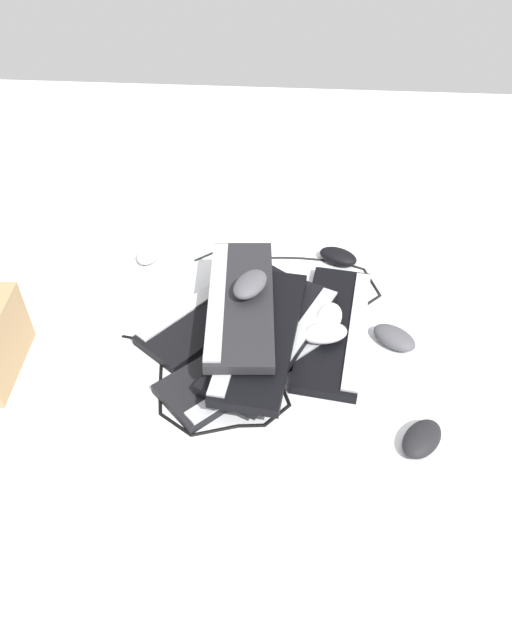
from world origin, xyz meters
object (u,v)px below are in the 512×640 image
Objects in this scene: keyboard_2 at (219,309)px; mouse_1 at (324,333)px; mouse_3 at (328,318)px; mouse_0 at (422,439)px; mouse_2 at (338,256)px; keyboard_3 at (273,339)px; keyboard_4 at (260,334)px; keyboard_1 at (335,328)px; mouse_4 at (394,338)px; mouse_6 at (250,284)px; keyboard_5 at (240,301)px; mouse_5 at (150,252)px; keyboard_0 at (251,362)px.

mouse_1 reaches higher than keyboard_2.
mouse_0 is at bearing 45.79° from mouse_3.
mouse_0 and mouse_2 have the same top height.
keyboard_3 is (0.13, 0.15, 0.03)m from keyboard_2.
keyboard_4 reaches higher than mouse_0.
mouse_3 reaches higher than keyboard_1.
keyboard_4 is 0.18m from mouse_3.
keyboard_1 is 4.15× the size of mouse_4.
mouse_6 reaches higher than mouse_4.
keyboard_4 is at bearing -178.54° from mouse_1.
mouse_6 reaches higher than mouse_0.
mouse_3 is (-0.09, 0.16, -0.02)m from keyboard_4.
keyboard_4 is 4.13× the size of mouse_6.
mouse_1 is at bearing -70.88° from mouse_2.
mouse_2 is (-0.31, 0.25, -0.08)m from keyboard_5.
keyboard_1 is 4.15× the size of mouse_5.
keyboard_5 reaches higher than mouse_0.
keyboard_3 is 1.03× the size of keyboard_5.
mouse_3 is (-0.32, -0.19, 0.03)m from mouse_0.
mouse_0 is 1.00× the size of mouse_4.
keyboard_0 and keyboard_2 have the same top height.
mouse_0 is 0.33m from mouse_1.
mouse_6 is at bearing 130.00° from keyboard_5.
mouse_4 is (-0.03, 0.17, -0.03)m from mouse_1.
keyboard_0 is 0.35m from mouse_4.
keyboard_4 is (-0.03, 0.02, 0.06)m from keyboard_0.
keyboard_4 is at bearing 41.37° from mouse_6.
mouse_1 is 1.00× the size of mouse_3.
keyboard_0 is at bearing -56.41° from keyboard_1.
mouse_6 is at bearing -89.24° from keyboard_1.
keyboard_5 is 0.50m from mouse_0.
mouse_6 is at bearing -94.46° from mouse_0.
keyboard_1 is at bearing -153.53° from mouse_4.
mouse_6 reaches higher than mouse_3.
mouse_6 is (-0.08, -0.06, 0.10)m from keyboard_3.
mouse_6 reaches higher than keyboard_3.
keyboard_1 is 1.04× the size of keyboard_2.
mouse_3 is 0.21m from mouse_6.
mouse_3 is at bearing 66.64° from mouse_1.
keyboard_3 is 4.21× the size of mouse_2.
mouse_1 is at bearing 79.89° from keyboard_5.
mouse_4 reaches higher than keyboard_0.
mouse_2 is (-0.39, 0.19, -0.05)m from keyboard_4.
mouse_3 is (-0.12, 0.18, 0.04)m from keyboard_0.
keyboard_3 reaches higher than keyboard_0.
mouse_6 is at bearing 149.09° from mouse_1.
keyboard_0 is 3.82× the size of mouse_6.
keyboard_0 is at bearing 17.65° from keyboard_5.
keyboard_3 is at bearing 177.08° from mouse_1.
keyboard_3 is at bearing -131.44° from mouse_4.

